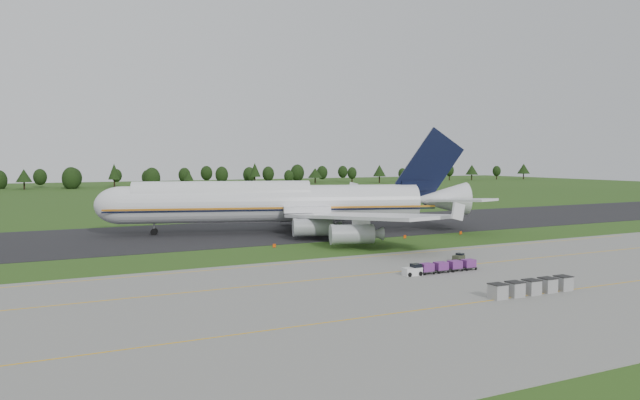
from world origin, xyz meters
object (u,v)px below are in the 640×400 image
aircraft (281,202)px  uld_row (532,287)px  utility_cart (459,259)px  baggage_train (439,267)px  edge_markers (375,239)px

aircraft → uld_row: aircraft is taller
utility_cart → baggage_train: bearing=-144.5°
utility_cart → uld_row: uld_row is taller
utility_cart → edge_markers: bearing=86.4°
baggage_train → uld_row: (1.12, -14.78, 0.09)m
utility_cart → uld_row: (-6.40, -20.13, 0.34)m
baggage_train → utility_cart: size_ratio=5.47×
edge_markers → aircraft: bearing=120.3°
edge_markers → utility_cart: bearing=-93.6°
baggage_train → uld_row: size_ratio=0.99×
aircraft → baggage_train: size_ratio=6.73×
uld_row → aircraft: bearing=92.3°
baggage_train → edge_markers: baggage_train is taller
baggage_train → utility_cart: bearing=35.5°
aircraft → edge_markers: (10.61, -18.17, -5.73)m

